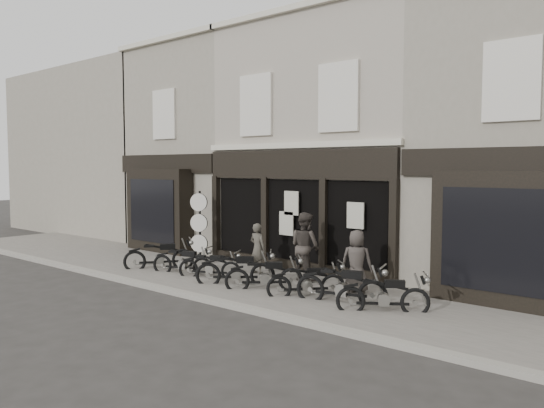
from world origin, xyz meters
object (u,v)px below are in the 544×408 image
Objects in this scene: motorcycle_5 at (307,285)px; motorcycle_4 at (265,278)px; motorcycle_1 at (183,264)px; motorcycle_2 at (210,269)px; advert_sign_post at (199,229)px; motorcycle_7 at (384,299)px; man_left at (258,248)px; man_centre at (305,246)px; motorcycle_0 at (160,258)px; motorcycle_3 at (236,273)px; man_right at (357,261)px; motorcycle_6 at (342,289)px.

motorcycle_4 is at bearing 138.55° from motorcycle_5.
motorcycle_2 is (1.13, 0.08, -0.01)m from motorcycle_1.
motorcycle_1 is 0.76× the size of advert_sign_post.
motorcycle_5 is 6.12m from advert_sign_post.
motorcycle_5 is 2.21m from motorcycle_7.
advert_sign_post is at bearing -5.53° from man_left.
man_left is 1.70m from man_centre.
motorcycle_4 is 0.92× the size of motorcycle_7.
motorcycle_5 is at bearing -52.51° from motorcycle_0.
motorcycle_0 is 0.76× the size of advert_sign_post.
man_left is at bearing 108.53° from motorcycle_5.
advert_sign_post is (-8.04, 1.74, 0.84)m from motorcycle_7.
advert_sign_post is at bearing 37.09° from motorcycle_0.
motorcycle_0 is 1.06× the size of motorcycle_2.
motorcycle_0 is 3.52m from motorcycle_3.
motorcycle_3 is at bearing 110.29° from man_left.
motorcycle_2 is 1.18× the size of man_left.
motorcycle_1 is 4.63m from motorcycle_5.
advert_sign_post is (-6.64, 0.60, 0.30)m from man_right.
motorcycle_3 is 0.96× the size of man_centre.
man_centre reaches higher than man_right.
motorcycle_3 is at bearing 140.04° from motorcycle_4.
motorcycle_4 reaches higher than motorcycle_2.
man_left reaches higher than motorcycle_2.
motorcycle_1 is at bearing -56.27° from motorcycle_0.
man_left is 0.94× the size of man_right.
motorcycle_1 is 1.06× the size of motorcycle_2.
man_right reaches higher than man_left.
man_left is 0.61× the size of advert_sign_post.
man_centre is (2.38, 1.47, 0.73)m from motorcycle_2.
man_right is (3.59, -0.20, 0.05)m from man_left.
motorcycle_4 reaches higher than motorcycle_5.
man_centre is at bearing 130.25° from motorcycle_6.
motorcycle_1 is at bearing -9.87° from man_right.
advert_sign_post is (-2.34, 1.71, 0.86)m from motorcycle_2.
motorcycle_3 reaches higher than motorcycle_5.
man_right is at bearing 178.71° from man_left.
motorcycle_4 is 0.67× the size of advert_sign_post.
motorcycle_6 is 0.87× the size of advert_sign_post.
motorcycle_2 is at bearing 145.54° from motorcycle_7.
man_centre reaches higher than motorcycle_4.
motorcycle_0 is at bearing -114.18° from advert_sign_post.
man_centre is (-1.11, 1.41, 0.71)m from motorcycle_5.
man_centre is at bearing -27.45° from advert_sign_post.
motorcycle_7 is 1.89m from man_right.
motorcycle_1 is 1.18× the size of man_right.
motorcycle_4 is 0.87× the size of man_centre.
man_right is at bearing -8.42° from motorcycle_1.
advert_sign_post reaches higher than motorcycle_7.
man_centre is at bearing 6.32° from motorcycle_2.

